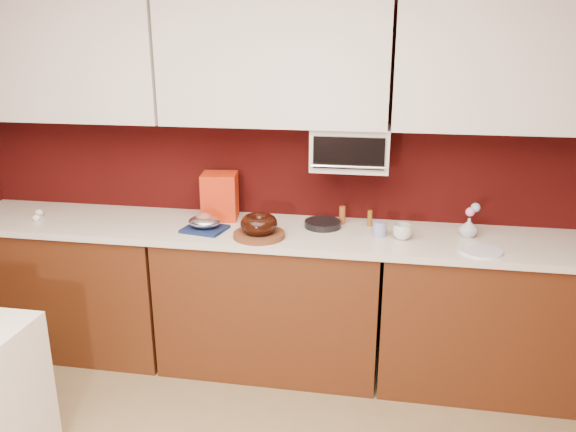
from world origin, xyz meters
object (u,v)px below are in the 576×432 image
(pandoro_box, at_px, (220,196))
(blue_jar, at_px, (380,229))
(foil_ham_nest, at_px, (204,222))
(flower_vase, at_px, (469,226))
(toaster_oven, at_px, (351,148))
(bundt_cake, at_px, (259,224))
(coffee_mug, at_px, (402,230))

(pandoro_box, distance_m, blue_jar, 1.02)
(foil_ham_nest, height_order, flower_vase, flower_vase)
(blue_jar, bearing_deg, toaster_oven, 136.47)
(pandoro_box, bearing_deg, flower_vase, -11.33)
(toaster_oven, bearing_deg, foil_ham_nest, -162.81)
(flower_vase, bearing_deg, blue_jar, -170.23)
(flower_vase, bearing_deg, pandoro_box, 176.73)
(toaster_oven, height_order, bundt_cake, toaster_oven)
(foil_ham_nest, distance_m, coffee_mug, 1.15)
(pandoro_box, relative_size, flower_vase, 2.34)
(foil_ham_nest, relative_size, pandoro_box, 0.66)
(pandoro_box, xyz_separation_m, coffee_mug, (1.12, -0.20, -0.09))
(toaster_oven, xyz_separation_m, bundt_cake, (-0.49, -0.32, -0.39))
(coffee_mug, bearing_deg, bundt_cake, -172.27)
(toaster_oven, bearing_deg, coffee_mug, -32.87)
(coffee_mug, relative_size, flower_vase, 0.84)
(bundt_cake, xyz_separation_m, coffee_mug, (0.81, 0.11, -0.03))
(coffee_mug, distance_m, flower_vase, 0.39)
(bundt_cake, relative_size, foil_ham_nest, 1.10)
(coffee_mug, height_order, blue_jar, coffee_mug)
(toaster_oven, distance_m, blue_jar, 0.51)
(bundt_cake, relative_size, coffee_mug, 2.04)
(toaster_oven, height_order, pandoro_box, toaster_oven)
(foil_ham_nest, bearing_deg, bundt_cake, -9.82)
(foil_ham_nest, relative_size, flower_vase, 1.55)
(toaster_oven, height_order, flower_vase, toaster_oven)
(pandoro_box, bearing_deg, blue_jar, -17.84)
(toaster_oven, relative_size, pandoro_box, 1.54)
(toaster_oven, distance_m, bundt_cake, 0.70)
(pandoro_box, xyz_separation_m, flower_vase, (1.50, -0.09, -0.08))
(blue_jar, bearing_deg, coffee_mug, -10.59)
(bundt_cake, height_order, coffee_mug, bundt_cake)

